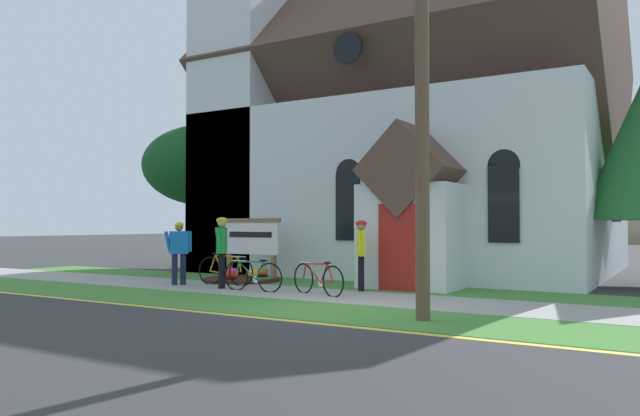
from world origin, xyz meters
TOP-DOWN VIEW (x-y plane):
  - ground at (0.00, 4.00)m, footprint 140.00×140.00m
  - sidewalk_slab at (-2.48, 1.92)m, footprint 32.00×2.29m
  - grass_verge at (-2.48, -0.31)m, footprint 32.00×2.18m
  - church_lawn at (-2.48, 4.12)m, footprint 24.00×2.10m
  - curb_paint_stripe at (-2.48, -1.55)m, footprint 28.00×0.16m
  - church_building at (-2.79, 10.22)m, footprint 12.92×12.56m
  - church_sign at (-5.02, 3.99)m, footprint 2.08×0.20m
  - flower_bed at (-5.03, 3.58)m, footprint 2.14×2.14m
  - bicycle_blue at (-1.44, 1.83)m, footprint 1.68×0.62m
  - bicycle_orange at (-3.19, 1.69)m, footprint 1.71×0.08m
  - bicycle_green at (-4.70, 2.47)m, footprint 1.74×0.16m
  - cyclist_in_blue_jersey at (-5.75, 1.85)m, footprint 0.46×0.60m
  - cyclist_in_orange_jersey at (-4.23, 1.78)m, footprint 0.43×0.72m
  - cyclist_in_white_jersey at (-0.98, 3.05)m, footprint 0.39×0.70m
  - utility_pole at (1.85, -0.35)m, footprint 3.12×0.28m
  - yard_deciduous_tree at (-9.83, 7.47)m, footprint 4.74×4.74m
  - distant_hill at (-7.15, 71.73)m, footprint 90.98×54.84m

SIDE VIEW (x-z plane):
  - ground at x=0.00m, z-range 0.00..0.00m
  - distant_hill at x=-7.15m, z-range -8.02..8.02m
  - curb_paint_stripe at x=-2.48m, z-range 0.00..0.01m
  - grass_verge at x=-2.48m, z-range 0.00..0.01m
  - church_lawn at x=-2.48m, z-range 0.00..0.01m
  - sidewalk_slab at x=-2.48m, z-range 0.00..0.01m
  - flower_bed at x=-5.03m, z-range -0.08..0.26m
  - bicycle_blue at x=-1.44m, z-range -0.03..0.76m
  - bicycle_orange at x=-3.19m, z-range -0.02..0.76m
  - bicycle_green at x=-4.70m, z-range -0.04..0.82m
  - cyclist_in_blue_jersey at x=-5.75m, z-range 0.14..1.80m
  - cyclist_in_white_jersey at x=-0.98m, z-range 0.15..1.85m
  - cyclist_in_orange_jersey at x=-4.23m, z-range 0.17..1.94m
  - church_sign at x=-5.02m, z-range 0.30..2.07m
  - yard_deciduous_tree at x=-9.83m, z-range 1.14..6.47m
  - utility_pole at x=1.85m, z-range 0.49..9.70m
  - church_building at x=-2.79m, z-range -2.03..12.27m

